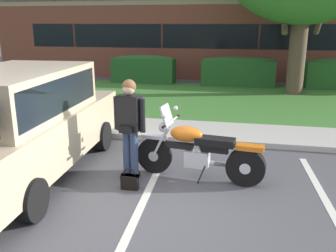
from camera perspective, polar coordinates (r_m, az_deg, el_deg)
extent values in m
plane|color=#4C4C51|center=(5.58, -2.78, -11.85)|extent=(140.00, 140.00, 0.00)
cube|color=#B7B2A8|center=(8.25, 2.42, -2.07)|extent=(60.00, 0.20, 0.12)
cube|color=#B7B2A8|center=(9.06, 3.31, -0.58)|extent=(60.00, 1.50, 0.08)
cube|color=#3D752D|center=(12.85, 5.97, 4.21)|extent=(60.00, 6.36, 0.06)
cube|color=silver|center=(5.78, -3.48, -10.79)|extent=(0.36, 4.40, 0.01)
cube|color=silver|center=(5.76, 24.30, -12.37)|extent=(0.36, 4.40, 0.01)
cylinder|color=black|center=(6.51, -2.12, -4.61)|extent=(0.65, 0.18, 0.64)
cylinder|color=silver|center=(6.51, -2.12, -4.61)|extent=(0.19, 0.14, 0.18)
cylinder|color=black|center=(6.14, 12.00, -6.24)|extent=(0.66, 0.26, 0.64)
cylinder|color=silver|center=(6.14, 12.00, -6.24)|extent=(0.20, 0.22, 0.18)
cube|color=silver|center=(6.39, -2.15, -1.66)|extent=(0.45, 0.20, 0.06)
cube|color=orange|center=(6.01, 12.65, -3.29)|extent=(0.46, 0.26, 0.08)
cylinder|color=silver|center=(6.30, -1.26, -2.61)|extent=(0.31, 0.08, 0.58)
cylinder|color=silver|center=(6.44, -0.76, -2.19)|extent=(0.31, 0.08, 0.58)
sphere|color=silver|center=(6.28, -0.71, -0.19)|extent=(0.17, 0.17, 0.17)
cylinder|color=silver|center=(6.20, 0.50, 0.76)|extent=(0.13, 0.72, 0.03)
cylinder|color=black|center=(5.88, -0.65, -0.10)|extent=(0.06, 0.10, 0.04)
cylinder|color=black|center=(6.53, 1.53, 1.53)|extent=(0.06, 0.10, 0.04)
sphere|color=silver|center=(5.90, -0.64, 1.56)|extent=(0.08, 0.08, 0.08)
sphere|color=silver|center=(6.45, 1.20, 2.80)|extent=(0.08, 0.08, 0.08)
cube|color=#B2BCC6|center=(6.20, -0.20, 1.71)|extent=(0.19, 0.38, 0.35)
cube|color=black|center=(6.20, 4.32, -3.32)|extent=(1.10, 0.24, 0.10)
ellipsoid|color=orange|center=(6.18, 2.84, -1.23)|extent=(0.60, 0.39, 0.26)
cube|color=black|center=(6.09, 7.35, -2.40)|extent=(0.67, 0.36, 0.12)
cube|color=silver|center=(6.26, 4.55, -5.08)|extent=(0.43, 0.29, 0.28)
cylinder|color=silver|center=(6.22, 4.28, -3.67)|extent=(0.19, 0.14, 0.21)
cylinder|color=silver|center=(6.20, 4.89, -3.73)|extent=(0.19, 0.14, 0.21)
cylinder|color=silver|center=(6.35, 8.10, -5.86)|extent=(0.61, 0.16, 0.08)
cylinder|color=silver|center=(6.32, 9.89, -6.06)|extent=(0.61, 0.16, 0.08)
cylinder|color=black|center=(6.17, 5.20, -7.53)|extent=(0.14, 0.11, 0.30)
cube|color=black|center=(6.37, -5.27, -7.72)|extent=(0.15, 0.26, 0.10)
cube|color=black|center=(6.44, -6.39, -7.52)|extent=(0.15, 0.26, 0.10)
cylinder|color=navy|center=(6.25, -5.27, -4.46)|extent=(0.14, 0.14, 0.86)
cylinder|color=navy|center=(6.31, -6.40, -4.28)|extent=(0.14, 0.14, 0.86)
cube|color=black|center=(6.07, -6.03, 2.02)|extent=(0.41, 0.29, 0.58)
cube|color=black|center=(6.01, -6.10, 4.52)|extent=(0.33, 0.25, 0.06)
sphere|color=tan|center=(5.99, -6.14, 5.83)|extent=(0.21, 0.21, 0.21)
sphere|color=brown|center=(6.00, -6.08, 6.14)|extent=(0.23, 0.23, 0.23)
cube|color=black|center=(6.03, -6.55, -0.56)|extent=(0.23, 0.14, 0.12)
cylinder|color=black|center=(5.97, -4.00, 1.63)|extent=(0.09, 0.09, 0.56)
cylinder|color=black|center=(6.19, -7.98, 2.04)|extent=(0.09, 0.09, 0.56)
cube|color=black|center=(5.98, -5.95, -8.65)|extent=(0.28, 0.12, 0.24)
cube|color=black|center=(5.94, -5.99, -7.79)|extent=(0.28, 0.13, 0.04)
torus|color=black|center=(5.92, -5.99, -7.42)|extent=(0.20, 0.02, 0.20)
cube|color=tan|center=(6.79, -21.55, -1.49)|extent=(2.14, 4.79, 0.80)
cube|color=tan|center=(6.49, -22.90, 4.73)|extent=(1.86, 3.00, 0.76)
cube|color=black|center=(6.09, -16.16, 4.70)|extent=(0.18, 2.72, 0.55)
cube|color=black|center=(7.55, -18.04, 6.30)|extent=(1.57, 0.32, 0.51)
cube|color=black|center=(8.92, -13.77, 1.13)|extent=(1.90, 0.20, 0.20)
cylinder|color=black|center=(8.54, -21.62, -0.89)|extent=(0.27, 0.61, 0.60)
cylinder|color=black|center=(7.80, -10.25, -1.53)|extent=(0.27, 0.61, 0.60)
cylinder|color=black|center=(5.33, -20.56, -10.70)|extent=(0.27, 0.61, 0.60)
cylinder|color=brown|center=(14.28, 19.40, 10.13)|extent=(0.60, 0.60, 2.80)
cylinder|color=brown|center=(14.33, 22.70, 15.49)|extent=(0.21, 1.48, 1.30)
cylinder|color=brown|center=(14.17, 17.67, 15.86)|extent=(0.21, 1.24, 1.24)
cube|color=#235623|center=(16.26, -3.81, 8.54)|extent=(2.72, 0.90, 1.10)
ellipsoid|color=#235623|center=(16.20, -3.84, 10.47)|extent=(2.58, 0.84, 0.28)
cube|color=#235623|center=(15.67, 10.82, 8.02)|extent=(2.98, 0.90, 1.10)
ellipsoid|color=#235623|center=(15.61, 10.92, 10.02)|extent=(2.83, 0.84, 0.28)
cube|color=brown|center=(22.67, 13.57, 13.37)|extent=(25.89, 11.14, 3.61)
cube|color=#998466|center=(17.15, 14.35, 18.33)|extent=(25.89, 0.10, 0.24)
cube|color=#4C4742|center=(22.69, 13.89, 18.18)|extent=(26.15, 11.26, 0.20)
cube|color=#1E282D|center=(17.13, 14.00, 13.31)|extent=(22.00, 0.06, 1.10)
cube|color=brown|center=(19.01, -14.35, 13.48)|extent=(0.08, 0.04, 1.20)
cube|color=brown|center=(17.55, -0.93, 13.80)|extent=(0.08, 0.04, 1.20)
cube|color=brown|center=(17.12, 14.00, 13.31)|extent=(0.08, 0.04, 1.20)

